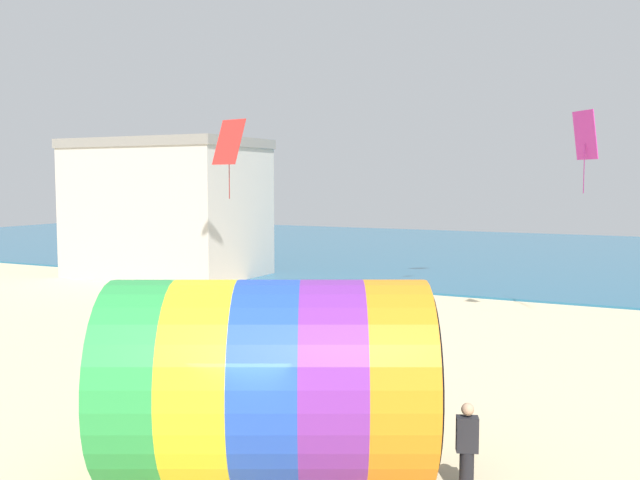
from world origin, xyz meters
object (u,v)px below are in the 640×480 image
Objects in this scene: kite_red_diamond at (229,143)px; giant_inflatable_tube at (271,381)px; kite_magenta_diamond at (585,136)px; kite_handler at (467,450)px.

giant_inflatable_tube is at bearing -53.49° from kite_red_diamond.
kite_red_diamond reaches higher than giant_inflatable_tube.
kite_magenta_diamond is (11.59, 4.57, 0.17)m from kite_red_diamond.
kite_handler is 0.57× the size of kite_magenta_diamond.
kite_magenta_diamond reaches higher than kite_handler.
kite_red_diamond reaches higher than kite_handler.
kite_handler is at bearing 13.78° from giant_inflatable_tube.
kite_handler is 16.47m from kite_red_diamond.
kite_handler is at bearing -41.81° from kite_red_diamond.
kite_red_diamond is at bearing 126.51° from giant_inflatable_tube.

